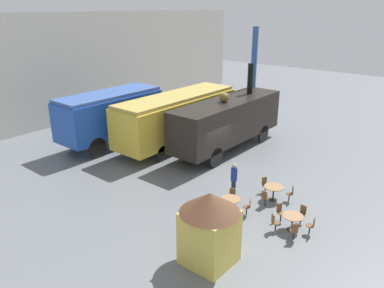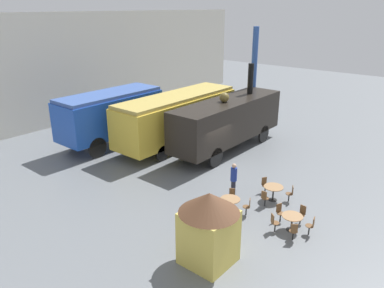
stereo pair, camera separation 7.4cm
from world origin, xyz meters
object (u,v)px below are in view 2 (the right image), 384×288
streamlined_locomotive (118,111)px  passenger_coach_vintage (177,116)px  cafe_table_mid (292,218)px  cafe_table_near (273,189)px  cafe_table_far (230,202)px  visitor_person (234,178)px  steam_locomotive (228,120)px  ticket_kiosk (209,224)px  cafe_chair_0 (291,193)px

streamlined_locomotive → passenger_coach_vintage: bearing=-56.9°
passenger_coach_vintage → cafe_table_mid: (-5.03, -11.33, -1.54)m
cafe_table_near → cafe_table_far: size_ratio=1.04×
cafe_table_mid → visitor_person: (1.12, 3.88, 0.39)m
streamlined_locomotive → cafe_table_near: bearing=-93.3°
streamlined_locomotive → steam_locomotive: bearing=-62.1°
cafe_table_near → cafe_table_mid: (-1.94, -1.97, -0.05)m
passenger_coach_vintage → steam_locomotive: 3.65m
streamlined_locomotive → cafe_table_mid: streamlined_locomotive is taller
steam_locomotive → cafe_table_near: 7.60m
steam_locomotive → visitor_person: 6.76m
steam_locomotive → ticket_kiosk: steam_locomotive is taller
cafe_table_mid → visitor_person: bearing=73.9°
cafe_table_mid → streamlined_locomotive: bearing=79.8°
passenger_coach_vintage → cafe_table_near: size_ratio=10.06×
streamlined_locomotive → visitor_person: 11.24m
streamlined_locomotive → cafe_table_far: size_ratio=9.72×
cafe_chair_0 → ticket_kiosk: 6.58m
cafe_table_far → ticket_kiosk: (-3.55, -1.40, 1.04)m
passenger_coach_vintage → ticket_kiosk: passenger_coach_vintage is taller
passenger_coach_vintage → cafe_table_mid: 12.50m
steam_locomotive → cafe_chair_0: 8.02m
streamlined_locomotive → cafe_table_mid: (-2.69, -14.93, -1.71)m
passenger_coach_vintage → cafe_table_far: size_ratio=10.42×
passenger_coach_vintage → visitor_person: 8.50m
cafe_table_near → visitor_person: bearing=113.2°
ticket_kiosk → cafe_table_near: bearing=4.1°
steam_locomotive → cafe_table_far: bearing=-144.2°
cafe_chair_0 → visitor_person: 2.98m
cafe_table_near → visitor_person: 2.11m
cafe_table_near → visitor_person: (-0.82, 1.91, 0.34)m
cafe_chair_0 → cafe_table_near: bearing=-0.0°
cafe_table_near → cafe_table_mid: size_ratio=1.07×
streamlined_locomotive → cafe_chair_0: 13.85m
cafe_table_near → steam_locomotive: bearing=53.3°
cafe_table_far → visitor_person: size_ratio=0.54×
cafe_table_near → ticket_kiosk: bearing=-175.9°
streamlined_locomotive → cafe_table_far: bearing=-105.2°
visitor_person → passenger_coach_vintage: bearing=62.3°
cafe_table_mid → cafe_table_far: bearing=100.8°
ticket_kiosk → passenger_coach_vintage: bearing=47.0°
steam_locomotive → streamlined_locomotive: bearing=117.9°
streamlined_locomotive → passenger_coach_vintage: 4.30m
visitor_person → cafe_chair_0: bearing=-65.0°
cafe_table_far → ticket_kiosk: ticket_kiosk is taller
passenger_coach_vintage → ticket_kiosk: (-9.14, -9.80, -0.45)m
visitor_person → cafe_table_near: bearing=-66.8°
streamlined_locomotive → passenger_coach_vintage: streamlined_locomotive is taller
streamlined_locomotive → cafe_chair_0: (-0.32, -13.73, -1.79)m
streamlined_locomotive → visitor_person: (-1.57, -11.05, -1.32)m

